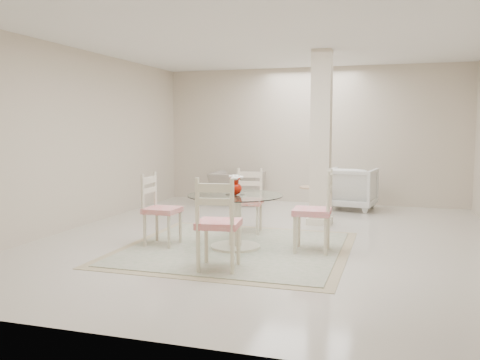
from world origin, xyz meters
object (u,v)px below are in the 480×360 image
(dining_table, at_px, (235,221))
(armchair_white, at_px, (352,188))
(dining_chair_north, at_px, (248,196))
(dining_chair_west, at_px, (158,204))
(side_table, at_px, (312,201))
(dining_chair_south, at_px, (217,217))
(dining_chair_east, at_px, (318,205))
(recliner_taupe, at_px, (237,188))
(red_vase, at_px, (235,185))
(column, at_px, (321,138))

(dining_table, height_order, armchair_white, armchair_white)
(dining_chair_north, bearing_deg, armchair_white, 57.67)
(dining_chair_west, bearing_deg, side_table, -25.64)
(dining_chair_north, xyz_separation_m, dining_chair_west, (-0.89, -1.12, 0.01))
(dining_chair_south, distance_m, side_table, 4.00)
(dining_chair_east, bearing_deg, recliner_taupe, -151.85)
(dining_table, height_order, dining_chair_east, dining_chair_east)
(dining_chair_east, height_order, side_table, dining_chair_east)
(dining_chair_south, bearing_deg, dining_table, -90.39)
(dining_chair_west, bearing_deg, red_vase, -83.05)
(dining_chair_north, distance_m, side_table, 2.06)
(recliner_taupe, height_order, side_table, recliner_taupe)
(column, distance_m, side_table, 1.52)
(dining_table, relative_size, recliner_taupe, 1.22)
(dining_table, distance_m, dining_chair_south, 1.05)
(dining_chair_north, bearing_deg, dining_table, -89.38)
(dining_chair_north, bearing_deg, recliner_taupe, 104.55)
(side_table, bearing_deg, armchair_white, 44.34)
(dining_table, distance_m, dining_chair_west, 1.03)
(red_vase, relative_size, dining_chair_south, 0.22)
(red_vase, distance_m, dining_chair_east, 1.05)
(column, relative_size, dining_chair_west, 2.62)
(dining_chair_north, bearing_deg, side_table, 66.09)
(dining_chair_north, relative_size, recliner_taupe, 1.04)
(dining_chair_east, xyz_separation_m, armchair_white, (0.12, 3.46, -0.20))
(dining_chair_north, relative_size, dining_chair_south, 0.92)
(dining_chair_east, bearing_deg, dining_table, -86.59)
(armchair_white, bearing_deg, dining_chair_west, 68.13)
(dining_table, bearing_deg, dining_chair_west, -173.58)
(dining_chair_east, bearing_deg, armchair_white, 174.79)
(dining_table, relative_size, red_vase, 4.77)
(red_vase, xyz_separation_m, armchair_white, (1.13, 3.57, -0.42))
(dining_table, distance_m, armchair_white, 3.75)
(recliner_taupe, bearing_deg, dining_chair_east, 121.11)
(red_vase, relative_size, dining_chair_west, 0.24)
(red_vase, xyz_separation_m, dining_chair_east, (1.01, 0.12, -0.22))
(column, bearing_deg, dining_table, -111.36)
(dining_chair_south, bearing_deg, red_vase, -90.44)
(armchair_white, height_order, side_table, armchair_white)
(dining_chair_south, xyz_separation_m, recliner_taupe, (-1.22, 4.60, -0.27))
(dining_chair_west, bearing_deg, column, -39.89)
(dining_chair_east, relative_size, dining_chair_south, 1.01)
(dining_chair_west, xyz_separation_m, recliner_taupe, (-0.09, 3.70, -0.23))
(red_vase, height_order, side_table, red_vase)
(dining_chair_east, xyz_separation_m, side_table, (-0.52, 2.83, -0.37))
(dining_chair_west, bearing_deg, dining_chair_north, -37.82)
(column, xyz_separation_m, dining_chair_south, (-0.65, -2.99, -0.77))
(red_vase, height_order, armchair_white, red_vase)
(column, xyz_separation_m, side_table, (-0.28, 0.97, -1.13))
(recliner_taupe, bearing_deg, dining_chair_south, 104.61)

